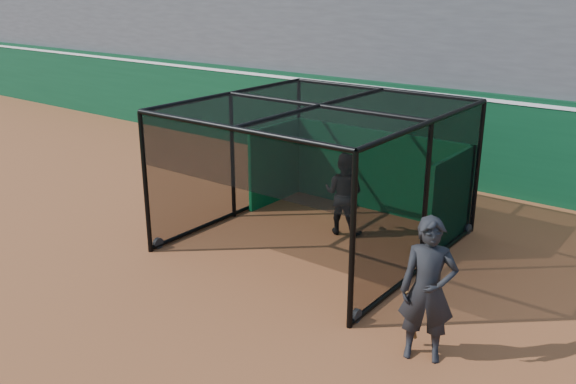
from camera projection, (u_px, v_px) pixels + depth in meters
The scene contains 6 objects.
ground at pixel (192, 293), 10.42m from camera, with size 120.00×120.00×0.00m, color brown.
outfield_wall at pixel (419, 130), 16.38m from camera, with size 50.00×0.50×2.50m.
grandstand at pixel (483, 3), 18.19m from camera, with size 50.00×7.85×8.95m.
batting_cage at pixel (319, 176), 12.11m from camera, with size 4.72×4.99×2.80m.
batter at pixel (344, 193), 12.69m from camera, with size 0.85×0.67×1.76m, color black.
on_deck_player at pixel (428, 290), 8.31m from camera, with size 0.90×0.77×2.10m.
Camera 1 is at (6.97, -6.38, 4.99)m, focal length 38.00 mm.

